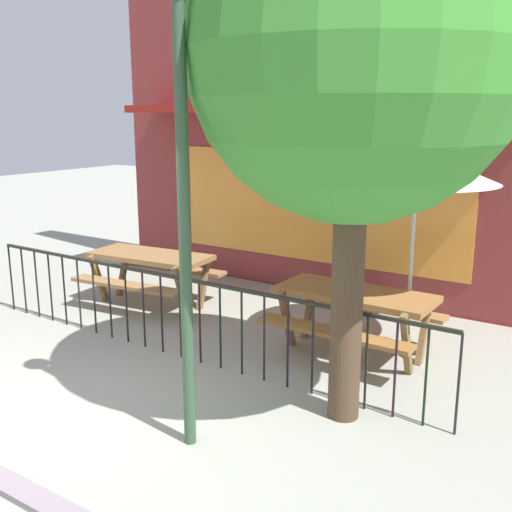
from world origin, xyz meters
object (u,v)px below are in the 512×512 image
Objects in this scene: picnic_table_left at (150,265)px; picnic_table_right at (355,305)px; street_lamp at (182,144)px; street_tree at (356,54)px; patio_umbrella at (417,167)px.

picnic_table_left is 1.07× the size of picnic_table_right.
street_lamp reaches higher than picnic_table_right.
picnic_table_left is 4.39m from street_lamp.
street_tree is 1.21× the size of street_lamp.
picnic_table_right is 3.22m from street_lamp.
picnic_table_left is at bearing 178.45° from picnic_table_right.
street_tree is at bearing 52.18° from street_lamp.
picnic_table_left and picnic_table_right have the same top height.
street_lamp reaches higher than picnic_table_left.
patio_umbrella is (0.47, 0.47, 1.56)m from picnic_table_right.
picnic_table_left is 4.86m from street_tree.
patio_umbrella reaches higher than picnic_table_right.
picnic_table_left is 0.81× the size of patio_umbrella.
picnic_table_right is 3.03m from street_tree.
picnic_table_right is at bearing -135.10° from patio_umbrella.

